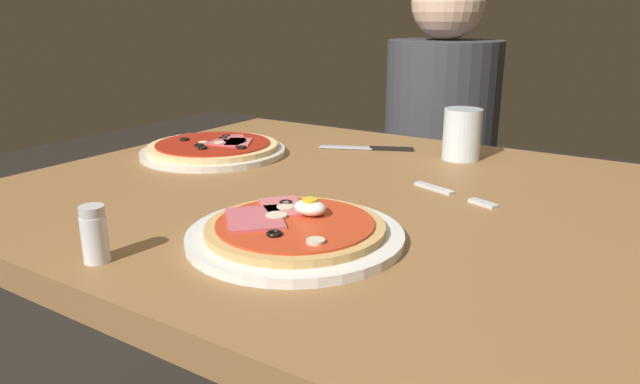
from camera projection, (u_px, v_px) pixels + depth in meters
dining_table at (330, 262)px, 0.99m from camera, size 1.02×0.90×0.78m
pizza_foreground at (295, 231)px, 0.73m from camera, size 0.27×0.27×0.05m
pizza_across_left at (214, 149)px, 1.17m from camera, size 0.29×0.29×0.03m
water_glass_near at (462, 138)px, 1.13m from camera, size 0.07×0.07×0.10m
fork at (448, 192)px, 0.92m from camera, size 0.15×0.07×0.00m
knife at (373, 148)px, 1.21m from camera, size 0.19×0.10×0.01m
salt_shaker at (94, 234)px, 0.66m from camera, size 0.03×0.03×0.07m
diner_person at (437, 186)px, 1.73m from camera, size 0.32×0.32×1.18m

